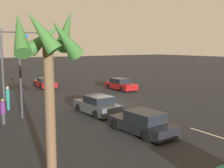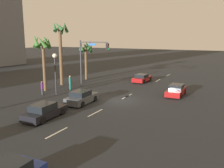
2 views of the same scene
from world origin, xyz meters
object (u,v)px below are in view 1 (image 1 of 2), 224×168
Objects in this scene: car_0 at (45,83)px; traffic_signal at (18,54)px; car_4 at (143,123)px; pedestrian_0 at (3,111)px; streetlamp at (20,67)px; pedestrian_1 at (8,97)px; car_3 at (121,85)px; car_1 at (97,105)px; palm_tree_0 at (48,54)px.

traffic_signal reaches higher than car_0.
car_4 is 9.24m from pedestrian_0.
car_0 is 0.80× the size of streetlamp.
car_3 is at bearing -75.86° from pedestrian_1.
pedestrian_1 is at bearing 146.26° from car_0.
palm_tree_0 is at bearing 141.00° from car_1.
car_0 is at bearing 46.92° from car_3.
car_3 is (-6.53, -6.99, 0.03)m from car_0.
car_0 is 2.12× the size of pedestrian_1.
pedestrian_0 reaches higher than car_0.
car_4 is at bearing 149.37° from car_3.
traffic_signal is at bearing -23.16° from pedestrian_0.
car_1 is 11.82m from car_3.
pedestrian_1 is at bearing 4.65° from streetlamp.
palm_tree_0 is (-10.47, 1.76, 1.20)m from streetlamp.
car_3 is 0.85× the size of streetlamp.
car_0 is 20.64m from car_4.
pedestrian_1 is (4.08, -1.20, 0.13)m from pedestrian_0.
car_4 is 2.61× the size of pedestrian_0.
palm_tree_0 reaches higher than car_0.
traffic_signal is 1.29× the size of streetlamp.
pedestrian_0 is at bearing 156.84° from traffic_signal.
car_4 is (-20.60, 1.34, 0.04)m from car_0.
streetlamp is (-13.15, 6.40, 3.10)m from car_0.
car_0 is at bearing -34.03° from traffic_signal.
car_4 is 14.17m from traffic_signal.
car_3 reaches higher than car_0.
pedestrian_0 reaches higher than car_1.
car_1 is 0.64× the size of traffic_signal.
car_3 is at bearing -63.13° from pedestrian_0.
car_3 is 2.52× the size of pedestrian_0.
car_4 is 0.88× the size of streetlamp.
pedestrian_0 is at bearing 150.79° from car_0.
pedestrian_1 is 14.26m from palm_tree_0.
traffic_signal is at bearing -32.87° from pedestrian_1.
traffic_signal reaches higher than car_1.
pedestrian_1 is 0.30× the size of palm_tree_0.
traffic_signal is (7.58, 3.82, 3.80)m from car_1.
car_4 is at bearing -153.42° from pedestrian_1.
pedestrian_1 is at bearing -16.37° from pedestrian_0.
car_3 is at bearing -63.70° from streetlamp.
traffic_signal reaches higher than car_4.
car_1 is (-15.05, 1.21, 0.07)m from car_0.
car_3 is 0.67× the size of palm_tree_0.
streetlamp is at bearing 166.55° from traffic_signal.
car_3 is at bearing -41.55° from palm_tree_0.
traffic_signal is (-7.46, 5.04, 3.87)m from car_0.
car_1 is at bearing -98.50° from pedestrian_0.
traffic_signal reaches higher than pedestrian_0.
car_4 is at bearing -164.27° from traffic_signal.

